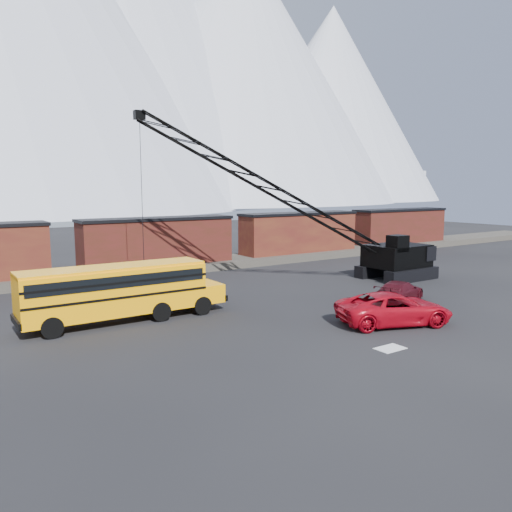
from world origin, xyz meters
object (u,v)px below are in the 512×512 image
Objects in this scene: red_pickup at (394,308)px; maroon_suv at (399,291)px; school_bus at (121,290)px; crawler_crane at (275,191)px.

red_pickup reaches higher than maroon_suv.
school_bus reaches higher than maroon_suv.
school_bus reaches higher than red_pickup.
red_pickup is at bearing -35.89° from school_bus.
crawler_crane is (-3.88, 8.60, 6.48)m from maroon_suv.
maroon_suv is 11.45m from crawler_crane.
crawler_crane reaches higher than school_bus.
maroon_suv is at bearing -31.55° from red_pickup.
school_bus is 17.66m from maroon_suv.
red_pickup is (12.24, -8.86, -0.92)m from school_bus.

